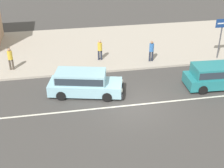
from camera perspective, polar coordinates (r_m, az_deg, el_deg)
ground_plane at (r=18.77m, az=4.10°, el=-3.84°), size 160.00×160.00×0.00m
lane_centre_stripe at (r=18.77m, az=4.10°, el=-3.83°), size 50.40×0.14×0.01m
kerb_strip at (r=27.17m, az=-0.88°, el=7.02°), size 68.00×10.00×0.15m
minivan_pale_blue_1 at (r=19.52m, az=-5.25°, el=0.33°), size 4.92×2.74×1.56m
minivan_teal_4 at (r=21.42m, az=18.55°, el=1.54°), size 4.39×2.03×1.56m
pedestrian_near_clock at (r=23.84m, az=7.23°, el=6.28°), size 0.34×0.34×1.63m
pedestrian_mid_kerb at (r=23.90m, az=-2.23°, el=6.49°), size 0.34×0.34×1.59m
pedestrian_by_shop at (r=23.41m, az=-18.11°, el=4.66°), size 0.34×0.34×1.65m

